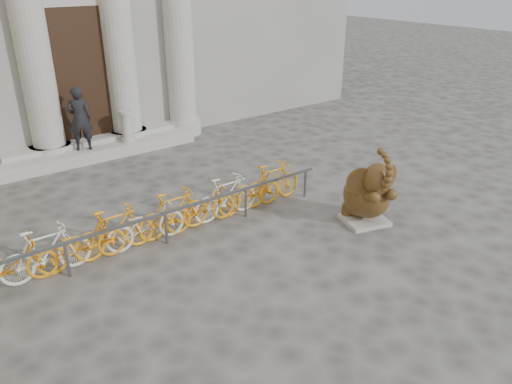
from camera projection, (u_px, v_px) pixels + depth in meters
ground at (310, 315)px, 8.16m from camera, size 80.00×80.00×0.00m
entrance_steps at (97, 150)px, 14.91m from camera, size 6.00×1.20×0.36m
elephant_statue at (368, 195)px, 10.83m from camera, size 1.21×1.45×1.84m
bike_rack at (159, 217)px, 10.24m from camera, size 8.00×0.53×1.00m
pedestrian at (79, 119)px, 14.06m from camera, size 0.77×0.62×1.84m
balustrade_post at (126, 127)px, 14.92m from camera, size 0.39×0.39×0.95m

